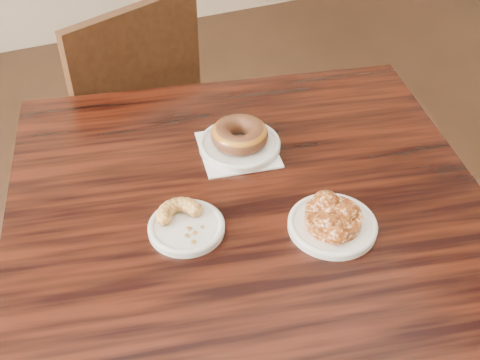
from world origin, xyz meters
name	(u,v)px	position (x,y,z in m)	size (l,w,h in m)	color
cafe_table	(249,325)	(0.06, 0.22, 0.38)	(0.93, 0.93, 0.75)	black
chair_far	(114,126)	(-0.07, 1.01, 0.45)	(0.43, 0.43, 0.90)	black
napkin	(238,150)	(0.10, 0.40, 0.75)	(0.16, 0.16, 0.00)	white
plate_donut	(240,145)	(0.11, 0.40, 0.76)	(0.17, 0.17, 0.01)	silver
plate_cruller	(186,228)	(-0.08, 0.21, 0.76)	(0.14, 0.14, 0.01)	white
plate_fritter	(332,225)	(0.18, 0.12, 0.76)	(0.16, 0.16, 0.01)	white
glazed_donut	(240,134)	(0.11, 0.40, 0.79)	(0.12, 0.12, 0.04)	#965E15
apple_fritter	(334,216)	(0.18, 0.12, 0.78)	(0.15, 0.15, 0.03)	#401706
cruller_fragment	(186,220)	(-0.08, 0.21, 0.78)	(0.10, 0.10, 0.03)	brown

